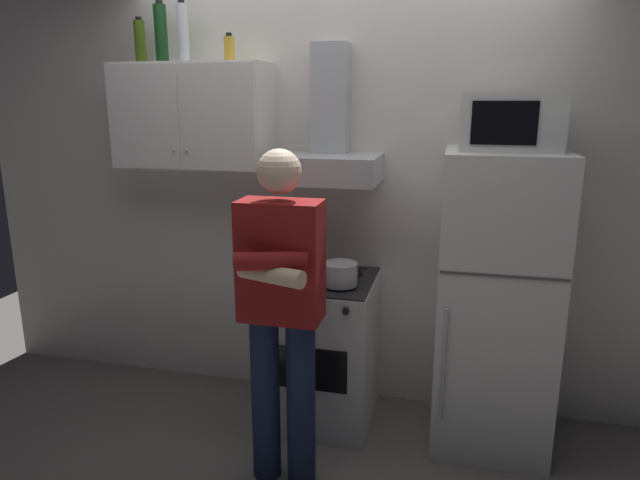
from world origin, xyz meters
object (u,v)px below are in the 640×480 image
Objects in this scene: upper_cabinet at (193,116)px; bottle_olive_oil at (140,42)px; person_standing at (281,309)px; refrigerator at (496,302)px; microwave at (510,122)px; stove_oven at (322,348)px; bottle_spice_jar at (229,49)px; cooking_pot at (340,274)px; range_hood at (327,146)px; bottle_wine_green at (161,33)px; bottle_vodka_clear at (183,33)px.

upper_cabinet is 3.50× the size of bottle_olive_oil.
upper_cabinet is at bearing 135.74° from person_standing.
microwave is (-0.00, 0.02, 0.94)m from refrigerator.
bottle_spice_jar reaches higher than stove_oven.
cooking_pot is at bearing -170.43° from microwave.
bottle_olive_oil is (-2.07, 0.14, 0.43)m from microwave.
upper_cabinet is 1.35m from person_standing.
bottle_olive_oil reaches higher than bottle_spice_jar.
bottle_spice_jar is at bearing 177.09° from range_hood.
range_hood is 0.72m from cooking_pot.
bottle_wine_green is (-0.91, 0.71, 1.31)m from person_standing.
person_standing is 1.83m from bottle_olive_oil.
microwave is at bearing -6.46° from range_hood.
cooking_pot is (-0.82, -0.14, -0.80)m from microwave.
bottle_olive_oil is at bearing 172.14° from stove_oven.
bottle_olive_oil is 0.77× the size of bottle_vodka_clear.
bottle_wine_green is at bearing -15.89° from bottle_olive_oil.
range_hood is 2.26× the size of bottle_vodka_clear.
range_hood is at bearing 173.54° from microwave.
stove_oven is at bearing -8.90° from upper_cabinet.
bottle_wine_green reaches higher than refrigerator.
range_hood reaches higher than microwave.
bottle_vodka_clear reaches higher than upper_cabinet.
upper_cabinet is 1.26m from cooking_pot.
person_standing is 5.69× the size of cooking_pot.
cooking_pot is at bearing -21.38° from bottle_spice_jar.
microwave reaches higher than refrigerator.
range_hood is 0.97m from microwave.
bottle_wine_green is at bearing -173.19° from bottle_spice_jar.
upper_cabinet is at bearing 165.27° from cooking_pot.
bottle_olive_oil is at bearing 164.11° from bottle_wine_green.
microwave reaches higher than cooking_pot.
cooking_pot is at bearing 69.70° from person_standing.
refrigerator is at bearing 31.23° from person_standing.
bottle_vodka_clear is at bearing -171.16° from bottle_spice_jar.
microwave reaches higher than person_standing.
bottle_vodka_clear reaches higher than cooking_pot.
microwave is 1.97m from bottle_wine_green.
bottle_spice_jar is (-1.52, 0.14, 0.38)m from microwave.
microwave is 1.84m from bottle_vodka_clear.
microwave is at bearing -3.48° from upper_cabinet.
refrigerator is 5.55× the size of cooking_pot.
upper_cabinet is 1.20× the size of range_hood.
refrigerator is 0.98× the size of person_standing.
bottle_vodka_clear is (0.29, -0.04, 0.04)m from bottle_olive_oil.
upper_cabinet is 1.75m from microwave.
bottle_olive_oil is (-1.12, 0.16, 1.74)m from stove_oven.
range_hood is 1.01m from person_standing.
person_standing reaches higher than cooking_pot.
microwave is 1.87× the size of bottle_olive_oil.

